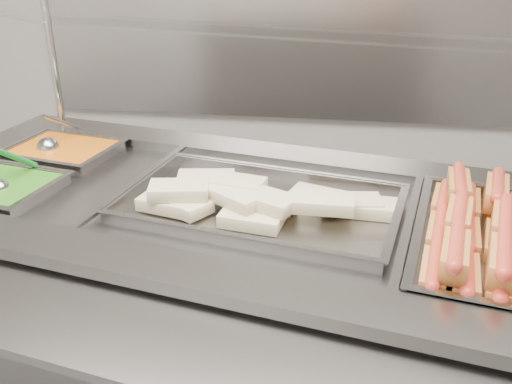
# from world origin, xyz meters

# --- Properties ---
(back_panel) EXTENTS (3.00, 0.04, 1.20)m
(back_panel) POSITION_xyz_m (0.00, 2.45, 1.20)
(back_panel) COLOR #A39E99
(back_panel) RESTS_ON ground
(steam_counter) EXTENTS (2.19, 1.30, 0.98)m
(steam_counter) POSITION_xyz_m (0.00, 0.49, 0.49)
(steam_counter) COLOR slate
(steam_counter) RESTS_ON ground
(tray_rail) EXTENTS (1.97, 0.78, 0.06)m
(tray_rail) POSITION_xyz_m (-0.11, -0.06, 0.92)
(tray_rail) COLOR gray
(tray_rail) RESTS_ON steam_counter
(sneeze_guard) EXTENTS (1.82, 0.68, 0.48)m
(sneeze_guard) POSITION_xyz_m (0.05, 0.72, 1.37)
(sneeze_guard) COLOR #B7B7BC
(sneeze_guard) RESTS_ON steam_counter
(pan_hotdogs) EXTENTS (0.48, 0.66, 0.11)m
(pan_hotdogs) POSITION_xyz_m (0.67, 0.35, 0.93)
(pan_hotdogs) COLOR gray
(pan_hotdogs) RESTS_ON steam_counter
(pan_wraps) EXTENTS (0.81, 0.58, 0.08)m
(pan_wraps) POSITION_xyz_m (0.06, 0.47, 0.95)
(pan_wraps) COLOR gray
(pan_wraps) RESTS_ON steam_counter
(pan_beans) EXTENTS (0.37, 0.32, 0.11)m
(pan_beans) POSITION_xyz_m (-0.65, 0.79, 0.93)
(pan_beans) COLOR gray
(pan_beans) RESTS_ON steam_counter
(hotdogs_in_buns) EXTENTS (0.39, 0.61, 0.13)m
(hotdogs_in_buns) POSITION_xyz_m (0.65, 0.33, 0.99)
(hotdogs_in_buns) COLOR #A15A21
(hotdogs_in_buns) RESTS_ON pan_hotdogs
(tortilla_wraps) EXTENTS (0.72, 0.28, 0.08)m
(tortilla_wraps) POSITION_xyz_m (0.06, 0.46, 0.98)
(tortilla_wraps) COLOR tan
(tortilla_wraps) RESTS_ON pan_wraps
(ladle) EXTENTS (0.08, 0.21, 0.16)m
(ladle) POSITION_xyz_m (-0.70, 0.78, 0.99)
(ladle) COLOR #ABABB0
(ladle) RESTS_ON pan_beans
(serving_spoon) EXTENTS (0.07, 0.19, 0.15)m
(serving_spoon) POSITION_xyz_m (-0.69, 0.46, 0.99)
(serving_spoon) COLOR #ABABB0
(serving_spoon) RESTS_ON pan_peas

